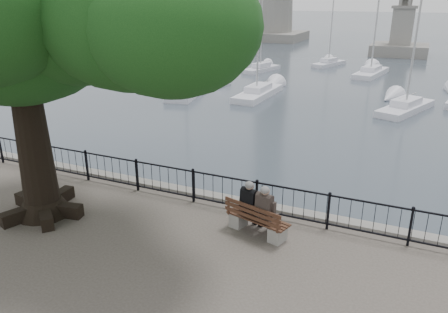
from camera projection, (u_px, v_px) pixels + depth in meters
The scene contains 13 objects.
harbor at pixel (231, 216), 13.36m from camera, with size 260.00×260.00×1.20m.
railing at pixel (224, 190), 12.57m from camera, with size 22.06×0.06×1.00m.
bench at pixel (257, 223), 11.26m from camera, with size 1.79×0.95×0.90m.
person_left at pixel (252, 207), 11.35m from camera, with size 0.54×0.78×1.43m.
person_right at pixel (267, 213), 11.07m from camera, with size 0.54×0.78×1.43m.
tree at pixel (40, 4), 10.28m from camera, with size 10.51×7.34×8.58m.
lion_monument at pixel (401, 35), 52.10m from camera, with size 6.45×6.45×9.40m.
sailboat_a at pixel (188, 90), 31.92m from camera, with size 3.03×6.40×11.16m.
sailboat_b at pixel (258, 92), 31.21m from camera, with size 1.83×6.06×12.15m.
sailboat_c at pixel (406, 106), 27.19m from camera, with size 3.37×5.76×11.27m.
sailboat_e at pixel (261, 68), 41.73m from camera, with size 2.48×4.94×9.82m.
sailboat_f at pixel (371, 71), 39.42m from camera, with size 2.64×6.27×13.28m.
sailboat_h at pixel (329, 62), 44.98m from camera, with size 2.78×4.92×10.29m.
Camera 1 is at (4.68, -7.95, 5.84)m, focal length 35.00 mm.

